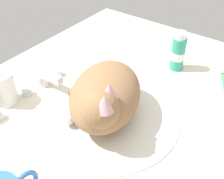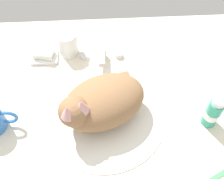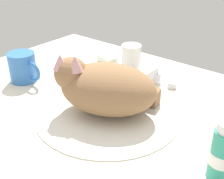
% 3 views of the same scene
% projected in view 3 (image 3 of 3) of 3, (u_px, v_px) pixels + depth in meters
% --- Properties ---
extents(ground_plane, '(1.10, 0.83, 0.03)m').
position_uv_depth(ground_plane, '(108.00, 117.00, 0.75)').
color(ground_plane, silver).
extents(sink_basin, '(0.37, 0.37, 0.01)m').
position_uv_depth(sink_basin, '(108.00, 111.00, 0.74)').
color(sink_basin, silver).
rests_on(sink_basin, ground_plane).
extents(faucet, '(0.15, 0.09, 0.05)m').
position_uv_depth(faucet, '(153.00, 77.00, 0.88)').
color(faucet, silver).
rests_on(faucet, ground_plane).
extents(cat, '(0.28, 0.24, 0.15)m').
position_uv_depth(cat, '(104.00, 87.00, 0.71)').
color(cat, '#936B47').
rests_on(cat, sink_basin).
extents(coffee_mug, '(0.12, 0.08, 0.09)m').
position_uv_depth(coffee_mug, '(23.00, 67.00, 0.89)').
color(coffee_mug, '#3372C6').
rests_on(coffee_mug, ground_plane).
extents(rinse_cup, '(0.06, 0.06, 0.09)m').
position_uv_depth(rinse_cup, '(131.00, 58.00, 0.96)').
color(rinse_cup, white).
rests_on(rinse_cup, ground_plane).
extents(soap_dish, '(0.09, 0.06, 0.01)m').
position_uv_depth(soap_dish, '(108.00, 64.00, 1.01)').
color(soap_dish, white).
rests_on(soap_dish, ground_plane).
extents(soap_bar, '(0.07, 0.05, 0.02)m').
position_uv_depth(soap_bar, '(108.00, 59.00, 1.00)').
color(soap_bar, silver).
rests_on(soap_bar, soap_dish).
extents(toothpaste_bottle, '(0.04, 0.04, 0.12)m').
position_uv_depth(toothpaste_bottle, '(222.00, 153.00, 0.52)').
color(toothpaste_bottle, teal).
rests_on(toothpaste_bottle, ground_plane).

